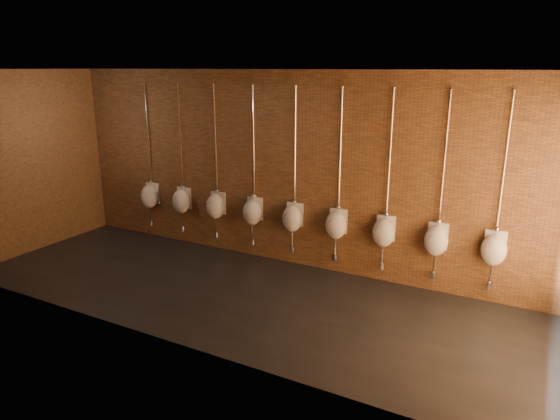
{
  "coord_description": "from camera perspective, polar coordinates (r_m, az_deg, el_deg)",
  "views": [
    {
      "loc": [
        3.77,
        -5.65,
        3.24
      ],
      "look_at": [
        0.27,
        0.9,
        1.1
      ],
      "focal_mm": 32.0,
      "sensor_mm": 36.0,
      "label": 1
    }
  ],
  "objects": [
    {
      "name": "urinal_0",
      "position": [
        9.94,
        -14.67,
        1.64
      ],
      "size": [
        0.37,
        0.32,
        2.71
      ],
      "color": "silver",
      "rests_on": "ground"
    },
    {
      "name": "urinal_6",
      "position": [
        7.68,
        11.79,
        -2.39
      ],
      "size": [
        0.37,
        0.32,
        2.71
      ],
      "color": "silver",
      "rests_on": "ground"
    },
    {
      "name": "urinal_5",
      "position": [
        7.92,
        6.44,
        -1.59
      ],
      "size": [
        0.37,
        0.32,
        2.71
      ],
      "color": "silver",
      "rests_on": "ground"
    },
    {
      "name": "urinal_3",
      "position": [
        8.58,
        -3.17,
        -0.12
      ],
      "size": [
        0.37,
        0.32,
        2.71
      ],
      "color": "silver",
      "rests_on": "ground"
    },
    {
      "name": "ground",
      "position": [
        7.52,
        -5.12,
        -9.5
      ],
      "size": [
        8.5,
        8.5,
        0.0
      ],
      "primitive_type": "plane",
      "color": "black",
      "rests_on": "ground"
    },
    {
      "name": "urinal_2",
      "position": [
        8.99,
        -7.38,
        0.53
      ],
      "size": [
        0.37,
        0.32,
        2.71
      ],
      "color": "silver",
      "rests_on": "ground"
    },
    {
      "name": "room_shell",
      "position": [
        6.9,
        -5.53,
        5.75
      ],
      "size": [
        8.54,
        3.04,
        3.22
      ],
      "color": "black",
      "rests_on": "ground"
    },
    {
      "name": "urinal_4",
      "position": [
        8.22,
        1.44,
        -0.83
      ],
      "size": [
        0.37,
        0.32,
        2.71
      ],
      "color": "silver",
      "rests_on": "ground"
    },
    {
      "name": "urinal_8",
      "position": [
        7.44,
        23.27,
        -4.02
      ],
      "size": [
        0.37,
        0.32,
        2.71
      ],
      "color": "silver",
      "rests_on": "ground"
    },
    {
      "name": "urinal_1",
      "position": [
        9.45,
        -11.21,
        1.11
      ],
      "size": [
        0.37,
        0.32,
        2.71
      ],
      "color": "silver",
      "rests_on": "ground"
    },
    {
      "name": "urinal_7",
      "position": [
        7.52,
        17.43,
        -3.21
      ],
      "size": [
        0.37,
        0.32,
        2.71
      ],
      "color": "silver",
      "rests_on": "ground"
    }
  ]
}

